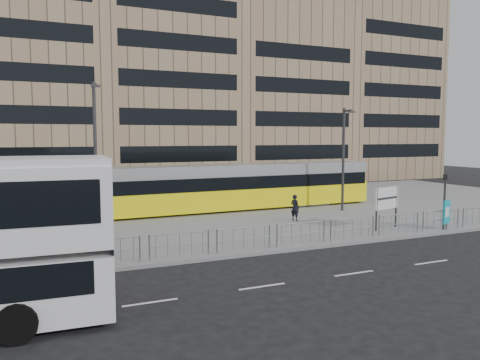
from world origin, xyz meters
name	(u,v)px	position (x,y,z in m)	size (l,w,h in m)	color
ground	(262,255)	(0.00, 0.00, 0.00)	(120.00, 120.00, 0.00)	black
plaza	(184,213)	(0.00, 12.00, 0.07)	(64.00, 24.00, 0.15)	gray
kerb	(262,253)	(0.00, 0.05, 0.07)	(64.00, 0.25, 0.17)	gray
building_row	(138,68)	(1.55, 34.27, 12.91)	(70.40, 18.40, 31.20)	brown
pedestrian_barrier	(296,228)	(2.00, 0.50, 0.98)	(32.07, 0.07, 1.10)	#919399
road_markings	(333,276)	(1.00, -4.00, 0.01)	(62.00, 0.12, 0.01)	white
tram	(196,189)	(0.72, 11.65, 1.76)	(27.29, 3.26, 3.21)	#FFED0D
station_sign	(387,200)	(8.67, 1.89, 1.78)	(2.00, 0.60, 2.36)	#2D2D30
ad_panel	(447,212)	(11.61, 0.40, 1.12)	(0.83, 0.40, 1.65)	#2D2D30
pedestrian	(295,208)	(5.30, 6.19, 0.96)	(0.59, 0.39, 1.62)	black
traffic_light_west	(97,217)	(-7.05, 0.50, 2.12)	(0.21, 0.23, 3.10)	#2D2D30
traffic_light_east	(445,194)	(11.51, 0.50, 2.12)	(0.18, 0.21, 3.10)	#2D2D30
lamp_post_west	(96,151)	(-6.26, 7.42, 4.54)	(0.45, 1.04, 8.04)	#2D2D30
lamp_post_east	(344,154)	(10.43, 8.33, 4.07)	(0.45, 1.04, 7.12)	#2D2D30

